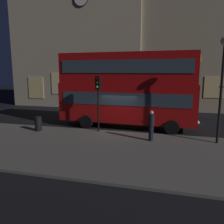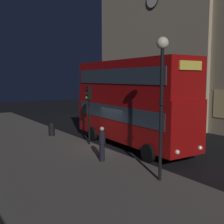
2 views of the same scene
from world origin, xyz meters
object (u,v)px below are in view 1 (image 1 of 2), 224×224
object	(u,v)px
double_decker_bus	(127,87)
litter_bin	(38,124)
traffic_light_near_kerb	(98,92)
street_lamp	(223,68)
pedestrian	(151,125)

from	to	relation	value
double_decker_bus	litter_bin	distance (m)	6.81
traffic_light_near_kerb	street_lamp	xyz separation A→B (m)	(7.37, -0.76, 1.51)
double_decker_bus	litter_bin	world-z (taller)	double_decker_bus
traffic_light_near_kerb	pedestrian	world-z (taller)	traffic_light_near_kerb
double_decker_bus	traffic_light_near_kerb	bearing A→B (deg)	-122.59
traffic_light_near_kerb	pedestrian	distance (m)	4.27
double_decker_bus	pedestrian	size ratio (longest dim) A/B	5.68
double_decker_bus	traffic_light_near_kerb	distance (m)	2.67
litter_bin	traffic_light_near_kerb	bearing A→B (deg)	12.98
street_lamp	litter_bin	distance (m)	11.98
litter_bin	double_decker_bus	bearing A→B (deg)	29.37
double_decker_bus	pedestrian	bearing A→B (deg)	-56.14
double_decker_bus	traffic_light_near_kerb	xyz separation A→B (m)	(-1.52, -2.19, -0.24)
traffic_light_near_kerb	street_lamp	distance (m)	7.56
pedestrian	litter_bin	distance (m)	7.72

